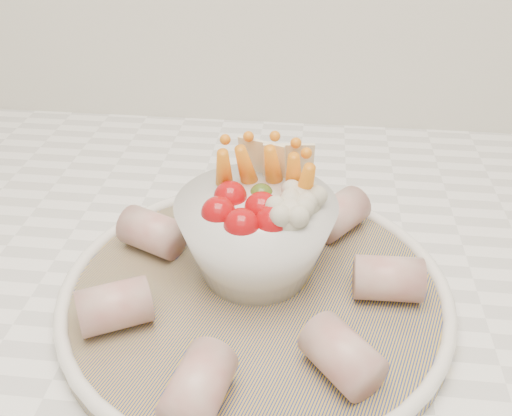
# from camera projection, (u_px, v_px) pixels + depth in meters

# --- Properties ---
(serving_platter) EXTENTS (0.42, 0.42, 0.02)m
(serving_platter) POSITION_uv_depth(u_px,v_px,m) (255.00, 292.00, 0.50)
(serving_platter) COLOR navy
(serving_platter) RESTS_ON kitchen_counter
(veggie_bowl) EXTENTS (0.14, 0.14, 0.11)m
(veggie_bowl) POSITION_uv_depth(u_px,v_px,m) (258.00, 230.00, 0.49)
(veggie_bowl) COLOR white
(veggie_bowl) RESTS_ON serving_platter
(cured_meat_rolls) EXTENTS (0.28, 0.31, 0.04)m
(cured_meat_rolls) POSITION_uv_depth(u_px,v_px,m) (254.00, 271.00, 0.48)
(cured_meat_rolls) COLOR #AA534D
(cured_meat_rolls) RESTS_ON serving_platter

